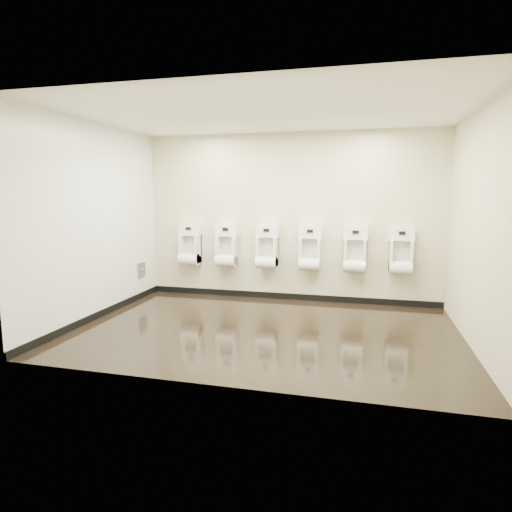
{
  "coord_description": "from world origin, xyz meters",
  "views": [
    {
      "loc": [
        1.23,
        -5.36,
        1.8
      ],
      "look_at": [
        -0.27,
        0.55,
        0.91
      ],
      "focal_mm": 30.0,
      "sensor_mm": 36.0,
      "label": 1
    }
  ],
  "objects_px": {
    "urinal_3": "(310,251)",
    "urinal_4": "(355,253)",
    "access_panel": "(141,270)",
    "urinal_0": "(190,247)",
    "urinal_5": "(401,254)",
    "urinal_2": "(267,250)",
    "urinal_1": "(227,248)"
  },
  "relations": [
    {
      "from": "urinal_4",
      "to": "urinal_5",
      "type": "distance_m",
      "value": 0.7
    },
    {
      "from": "urinal_0",
      "to": "urinal_3",
      "type": "distance_m",
      "value": 2.13
    },
    {
      "from": "urinal_3",
      "to": "urinal_4",
      "type": "distance_m",
      "value": 0.72
    },
    {
      "from": "urinal_0",
      "to": "urinal_5",
      "type": "bearing_deg",
      "value": 0.0
    },
    {
      "from": "urinal_1",
      "to": "urinal_2",
      "type": "bearing_deg",
      "value": 0.0
    },
    {
      "from": "access_panel",
      "to": "urinal_0",
      "type": "distance_m",
      "value": 0.92
    },
    {
      "from": "urinal_2",
      "to": "urinal_4",
      "type": "height_order",
      "value": "same"
    },
    {
      "from": "urinal_3",
      "to": "access_panel",
      "type": "bearing_deg",
      "value": -171.65
    },
    {
      "from": "access_panel",
      "to": "urinal_2",
      "type": "xyz_separation_m",
      "value": [
        2.13,
        0.42,
        0.36
      ]
    },
    {
      "from": "urinal_2",
      "to": "urinal_4",
      "type": "distance_m",
      "value": 1.45
    },
    {
      "from": "urinal_3",
      "to": "urinal_5",
      "type": "relative_size",
      "value": 1.0
    },
    {
      "from": "access_panel",
      "to": "urinal_1",
      "type": "bearing_deg",
      "value": 16.52
    },
    {
      "from": "urinal_2",
      "to": "urinal_1",
      "type": "bearing_deg",
      "value": 180.0
    },
    {
      "from": "urinal_0",
      "to": "urinal_3",
      "type": "bearing_deg",
      "value": 0.0
    },
    {
      "from": "access_panel",
      "to": "urinal_4",
      "type": "distance_m",
      "value": 3.63
    },
    {
      "from": "urinal_0",
      "to": "urinal_3",
      "type": "height_order",
      "value": "same"
    },
    {
      "from": "urinal_2",
      "to": "urinal_5",
      "type": "relative_size",
      "value": 1.0
    },
    {
      "from": "urinal_2",
      "to": "urinal_3",
      "type": "distance_m",
      "value": 0.73
    },
    {
      "from": "access_panel",
      "to": "urinal_5",
      "type": "height_order",
      "value": "urinal_5"
    },
    {
      "from": "urinal_2",
      "to": "urinal_5",
      "type": "bearing_deg",
      "value": 0.0
    },
    {
      "from": "urinal_3",
      "to": "urinal_5",
      "type": "height_order",
      "value": "same"
    },
    {
      "from": "urinal_0",
      "to": "urinal_5",
      "type": "relative_size",
      "value": 1.0
    },
    {
      "from": "urinal_1",
      "to": "urinal_5",
      "type": "xyz_separation_m",
      "value": [
        2.87,
        0.0,
        0.0
      ]
    },
    {
      "from": "access_panel",
      "to": "urinal_4",
      "type": "height_order",
      "value": "urinal_4"
    },
    {
      "from": "urinal_3",
      "to": "urinal_5",
      "type": "bearing_deg",
      "value": 0.0
    },
    {
      "from": "urinal_0",
      "to": "urinal_2",
      "type": "xyz_separation_m",
      "value": [
        1.4,
        0.0,
        0.0
      ]
    },
    {
      "from": "urinal_0",
      "to": "urinal_4",
      "type": "xyz_separation_m",
      "value": [
        2.85,
        0.0,
        0.0
      ]
    },
    {
      "from": "urinal_4",
      "to": "urinal_0",
      "type": "bearing_deg",
      "value": 180.0
    },
    {
      "from": "urinal_0",
      "to": "urinal_3",
      "type": "xyz_separation_m",
      "value": [
        2.13,
        0.0,
        0.0
      ]
    },
    {
      "from": "urinal_5",
      "to": "urinal_2",
      "type": "bearing_deg",
      "value": 180.0
    },
    {
      "from": "urinal_3",
      "to": "urinal_4",
      "type": "height_order",
      "value": "same"
    },
    {
      "from": "urinal_3",
      "to": "urinal_4",
      "type": "bearing_deg",
      "value": 0.0
    }
  ]
}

